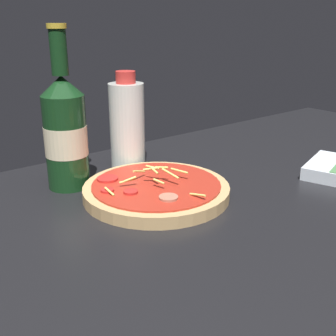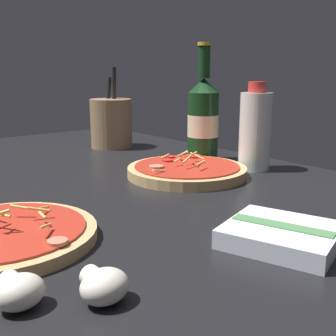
{
  "view_description": "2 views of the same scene",
  "coord_description": "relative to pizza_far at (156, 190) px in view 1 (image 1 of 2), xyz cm",
  "views": [
    {
      "loc": [
        -43.29,
        -35.37,
        30.76
      ],
      "look_at": [
        -7.88,
        9.55,
        10.33
      ],
      "focal_mm": 45.0,
      "sensor_mm": 36.0,
      "label": 1
    },
    {
      "loc": [
        58.02,
        -39.19,
        23.7
      ],
      "look_at": [
        -1.34,
        9.24,
        5.92
      ],
      "focal_mm": 45.0,
      "sensor_mm": 36.0,
      "label": 2
    }
  ],
  "objects": [
    {
      "name": "counter_slab",
      "position": [
        4.62,
        -16.91,
        -2.39
      ],
      "size": [
        160.0,
        90.0,
        2.5
      ],
      "color": "black",
      "rests_on": "ground"
    },
    {
      "name": "pizza_far",
      "position": [
        0.0,
        0.0,
        0.0
      ],
      "size": [
        24.41,
        24.41,
        5.26
      ],
      "color": "tan",
      "rests_on": "counter_slab"
    },
    {
      "name": "beer_bottle",
      "position": [
        -9.3,
        13.33,
        8.96
      ],
      "size": [
        7.35,
        7.35,
        27.51
      ],
      "color": "#143819",
      "rests_on": "counter_slab"
    },
    {
      "name": "oil_bottle",
      "position": [
        4.69,
        15.51,
        7.56
      ],
      "size": [
        6.82,
        6.82,
        18.92
      ],
      "color": "silver",
      "rests_on": "counter_slab"
    }
  ]
}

